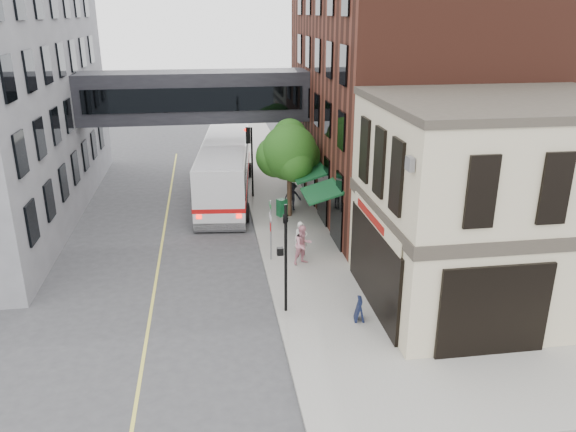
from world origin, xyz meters
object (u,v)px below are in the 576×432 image
object	(u,v)px
sandwich_board	(359,309)
pedestrian_c	(292,197)
newspaper_box	(282,208)
pedestrian_b	(303,245)
pedestrian_a	(301,240)
bus	(225,168)

from	to	relation	value
sandwich_board	pedestrian_c	bearing A→B (deg)	102.72
newspaper_box	sandwich_board	xyz separation A→B (m)	(1.36, -12.16, -0.04)
pedestrian_b	pedestrian_c	bearing A→B (deg)	61.89
pedestrian_a	pedestrian_b	world-z (taller)	pedestrian_b
bus	newspaper_box	bearing A→B (deg)	-55.90
pedestrian_b	sandwich_board	bearing A→B (deg)	-99.94
newspaper_box	sandwich_board	distance (m)	12.24
pedestrian_a	pedestrian_c	xyz separation A→B (m)	(0.62, 6.79, -0.03)
bus	pedestrian_c	distance (m)	5.35
pedestrian_b	sandwich_board	size ratio (longest dim) A/B	2.05
bus	sandwich_board	distance (m)	17.32
pedestrian_b	newspaper_box	xyz separation A→B (m)	(-0.08, 6.72, -0.45)
pedestrian_b	pedestrian_c	world-z (taller)	pedestrian_b
bus	pedestrian_a	world-z (taller)	bus
bus	newspaper_box	world-z (taller)	bus
pedestrian_b	newspaper_box	bearing A→B (deg)	67.59
pedestrian_c	pedestrian_a	bearing A→B (deg)	-105.08
pedestrian_c	newspaper_box	bearing A→B (deg)	-139.49
pedestrian_a	newspaper_box	bearing A→B (deg)	91.61
pedestrian_c	pedestrian_b	bearing A→B (deg)	-104.84
bus	pedestrian_a	distance (m)	10.94
pedestrian_a	newspaper_box	size ratio (longest dim) A/B	1.74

